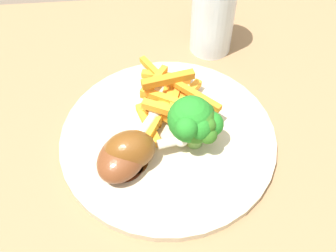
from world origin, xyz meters
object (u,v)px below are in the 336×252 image
object	(u,v)px
broccoli_floret_front	(198,124)
chicken_drumstick_near	(125,157)
dining_table	(201,199)
dinner_plate	(168,138)
chicken_drumstick_far	(133,150)
water_glass	(213,14)
broccoli_floret_middle	(194,122)
carrot_fries_pile	(167,98)

from	to	relation	value
broccoli_floret_front	chicken_drumstick_near	distance (m)	0.10
dining_table	chicken_drumstick_near	size ratio (longest dim) A/B	9.19
dinner_plate	chicken_drumstick_far	distance (m)	0.07
dinner_plate	chicken_drumstick_far	world-z (taller)	chicken_drumstick_far
water_glass	chicken_drumstick_far	bearing A→B (deg)	-120.91
broccoli_floret_middle	chicken_drumstick_far	distance (m)	0.08
broccoli_floret_front	dinner_plate	bearing A→B (deg)	155.05
carrot_fries_pile	chicken_drumstick_near	world-z (taller)	carrot_fries_pile
dining_table	broccoli_floret_middle	world-z (taller)	broccoli_floret_middle
water_glass	dinner_plate	bearing A→B (deg)	-114.94
chicken_drumstick_far	dinner_plate	bearing A→B (deg)	38.11
broccoli_floret_front	carrot_fries_pile	xyz separation A→B (m)	(-0.03, 0.07, -0.02)
broccoli_floret_front	chicken_drumstick_near	bearing A→B (deg)	-164.04
broccoli_floret_front	chicken_drumstick_far	size ratio (longest dim) A/B	0.62
dinner_plate	carrot_fries_pile	distance (m)	0.06
broccoli_floret_front	water_glass	xyz separation A→B (m)	(0.05, 0.21, 0.01)
water_glass	dining_table	bearing A→B (deg)	-100.10
dining_table	chicken_drumstick_near	distance (m)	0.17
broccoli_floret_middle	broccoli_floret_front	bearing A→B (deg)	-4.21
dining_table	dinner_plate	xyz separation A→B (m)	(-0.05, 0.04, 0.10)
chicken_drumstick_far	carrot_fries_pile	bearing A→B (deg)	60.00
broccoli_floret_front	broccoli_floret_middle	size ratio (longest dim) A/B	0.93
broccoli_floret_middle	water_glass	distance (m)	0.21
dinner_plate	dining_table	bearing A→B (deg)	-43.11
dining_table	broccoli_floret_front	xyz separation A→B (m)	(-0.01, 0.03, 0.15)
dining_table	broccoli_floret_front	world-z (taller)	broccoli_floret_front
dinner_plate	chicken_drumstick_near	size ratio (longest dim) A/B	2.22
chicken_drumstick_far	water_glass	size ratio (longest dim) A/B	0.86
dining_table	carrot_fries_pile	bearing A→B (deg)	114.10
broccoli_floret_middle	water_glass	world-z (taller)	water_glass
broccoli_floret_front	chicken_drumstick_near	world-z (taller)	broccoli_floret_front
dinner_plate	broccoli_floret_middle	world-z (taller)	broccoli_floret_middle
carrot_fries_pile	dinner_plate	bearing A→B (deg)	-94.25
dinner_plate	water_glass	xyz separation A→B (m)	(0.09, 0.19, 0.06)
dinner_plate	carrot_fries_pile	size ratio (longest dim) A/B	1.76
chicken_drumstick_near	water_glass	distance (m)	0.28
carrot_fries_pile	dining_table	bearing A→B (deg)	-65.90
carrot_fries_pile	water_glass	bearing A→B (deg)	58.51
dinner_plate	chicken_drumstick_far	xyz separation A→B (m)	(-0.05, -0.04, 0.03)
broccoli_floret_front	broccoli_floret_middle	world-z (taller)	broccoli_floret_middle
chicken_drumstick_far	water_glass	bearing A→B (deg)	59.09
carrot_fries_pile	water_glass	size ratio (longest dim) A/B	1.27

